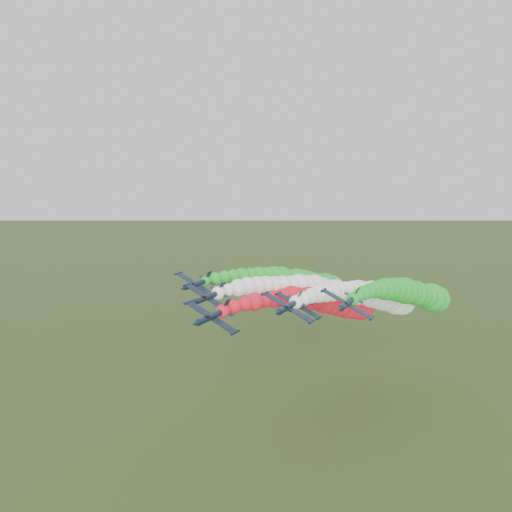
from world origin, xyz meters
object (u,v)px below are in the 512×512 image
object	(u,v)px
jet_lead	(333,303)
jet_inner_left	(319,290)
jet_inner_right	(379,297)
jet_outer_right	(416,294)
jet_outer_left	(305,282)
jet_trail	(375,296)

from	to	relation	value
jet_lead	jet_inner_left	bearing A→B (deg)	131.29
jet_inner_right	jet_inner_left	bearing A→B (deg)	-165.91
jet_inner_right	jet_outer_right	size ratio (longest dim) A/B	1.00
jet_lead	jet_inner_left	xyz separation A→B (m)	(-6.09, 6.94, 1.66)
jet_lead	jet_outer_right	distance (m)	25.71
jet_lead	jet_inner_right	distance (m)	15.44
jet_inner_left	jet_outer_right	distance (m)	27.87
jet_lead	jet_inner_left	world-z (taller)	jet_inner_left
jet_lead	jet_outer_right	xyz separation A→B (m)	(20.39, 15.63, 1.17)
jet_inner_left	jet_outer_right	xyz separation A→B (m)	(26.48, 8.69, -0.50)
jet_outer_left	jet_trail	world-z (taller)	jet_outer_left
jet_outer_right	jet_trail	size ratio (longest dim) A/B	1.00
jet_outer_left	jet_outer_right	distance (m)	35.79
jet_lead	jet_trail	distance (m)	22.76
jet_lead	jet_outer_left	distance (m)	24.80
jet_lead	jet_outer_left	xyz separation A→B (m)	(-15.18, 19.57, 1.17)
jet_outer_left	jet_lead	bearing A→B (deg)	-52.20
jet_outer_left	jet_trail	bearing A→B (deg)	4.68
jet_lead	jet_trail	xyz separation A→B (m)	(7.49, 21.43, -1.69)
jet_inner_left	jet_lead	bearing A→B (deg)	-48.71
jet_trail	jet_inner_right	bearing A→B (deg)	-72.77
jet_inner_left	jet_inner_right	xyz separation A→B (m)	(16.77, 4.21, -1.23)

